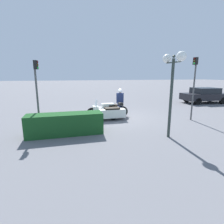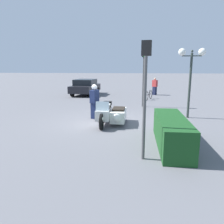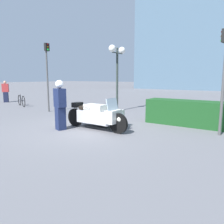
% 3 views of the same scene
% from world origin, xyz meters
% --- Properties ---
extents(ground_plane, '(160.00, 160.00, 0.00)m').
position_xyz_m(ground_plane, '(0.00, 0.00, 0.00)').
color(ground_plane, slate).
extents(police_motorcycle, '(2.65, 1.26, 1.17)m').
position_xyz_m(police_motorcycle, '(0.62, 0.42, 0.47)').
color(police_motorcycle, black).
rests_on(police_motorcycle, ground).
extents(officer_rider, '(0.55, 0.44, 1.76)m').
position_xyz_m(officer_rider, '(-0.44, -0.60, 0.93)').
color(officer_rider, '#192347').
rests_on(officer_rider, ground).
extents(hedge_bush_curbside, '(3.33, 0.91, 0.97)m').
position_xyz_m(hedge_bush_curbside, '(3.19, 2.70, 0.48)').
color(hedge_bush_curbside, '#19471E').
rests_on(hedge_bush_curbside, ground).
extents(twin_lamp_post, '(0.37, 1.34, 3.52)m').
position_xyz_m(twin_lamp_post, '(-1.14, 4.21, 2.82)').
color(twin_lamp_post, '#2D3833').
rests_on(twin_lamp_post, ground).
extents(traffic_light_near, '(0.22, 0.28, 3.30)m').
position_xyz_m(traffic_light_near, '(4.37, 1.74, 2.18)').
color(traffic_light_near, '#4C4C4C').
rests_on(traffic_light_near, ground).
extents(traffic_light_far, '(0.23, 0.27, 3.62)m').
position_xyz_m(traffic_light_far, '(-4.10, 1.94, 2.36)').
color(traffic_light_far, '#4C4C4C').
rests_on(traffic_light_far, ground).
extents(parked_car_background, '(4.34, 2.20, 1.46)m').
position_xyz_m(parked_car_background, '(-9.82, -3.27, 0.77)').
color(parked_car_background, black).
rests_on(parked_car_background, ground).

